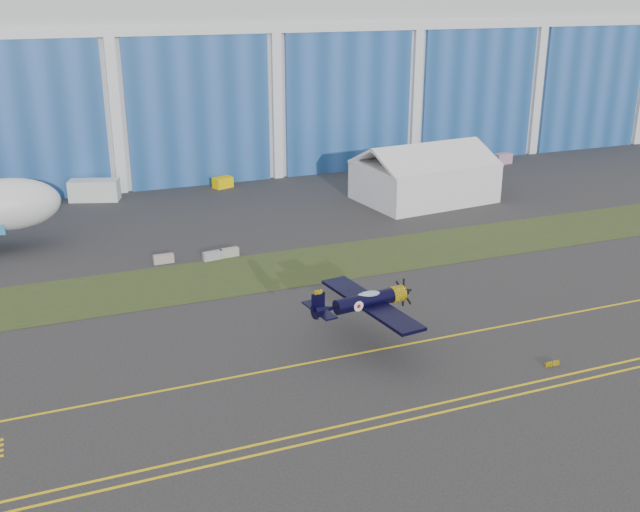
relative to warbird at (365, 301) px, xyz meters
name	(u,v)px	position (x,y,z in m)	size (l,w,h in m)	color
ground	(215,348)	(-10.74, 3.84, -3.66)	(260.00, 260.00, 0.00)	#323031
grass_median	(177,284)	(-10.74, 17.84, -3.64)	(260.00, 10.00, 0.02)	#475128
hangar	(93,62)	(-10.74, 75.63, 11.30)	(220.00, 45.70, 30.00)	silver
taxiway_centreline	(232,377)	(-10.74, -1.16, -3.65)	(200.00, 0.20, 0.02)	yellow
edge_line_near	(276,450)	(-10.74, -10.66, -3.65)	(80.00, 0.20, 0.02)	yellow
edge_line_far	(270,442)	(-10.74, -9.66, -3.65)	(80.00, 0.20, 0.02)	yellow
guard_board_right	(552,364)	(11.26, -8.16, -3.48)	(1.20, 0.15, 0.35)	yellow
warbird	(365,301)	(0.00, 0.00, 0.00)	(10.75, 12.45, 3.37)	black
tent	(424,171)	(24.72, 34.77, 0.08)	(17.27, 13.45, 7.48)	white
shipping_container	(94,190)	(-14.58, 50.28, -2.32)	(6.18, 2.47, 2.68)	silver
tug	(223,182)	(2.35, 50.45, -2.93)	(2.50, 1.56, 1.46)	#FFD000
gse_box	(503,159)	(46.46, 48.54, -2.85)	(2.67, 1.43, 1.60)	#AA809C
barrier_a	(164,259)	(-10.81, 23.81, -3.21)	(2.00, 0.60, 0.90)	gray
barrier_b	(213,256)	(-6.03, 22.88, -3.21)	(2.00, 0.60, 0.90)	#92909B
barrier_c	(229,253)	(-4.28, 23.19, -3.21)	(2.00, 0.60, 0.90)	#999D8A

